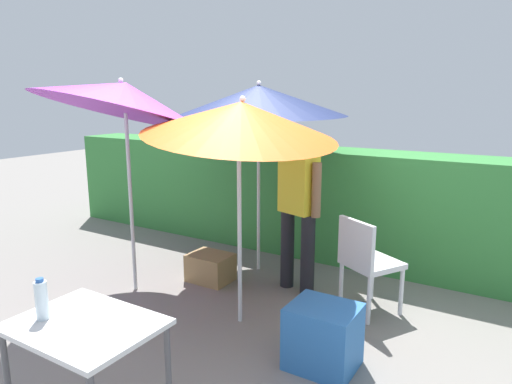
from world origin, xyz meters
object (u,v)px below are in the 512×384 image
Objects in this scene: chair_plastic at (366,260)px; umbrella_rainbow at (241,119)px; umbrella_yellow at (123,98)px; cooler_box at (323,337)px; umbrella_orange at (259,101)px; folding_table at (86,337)px; person_vendor at (298,201)px; bottle_water at (42,300)px; crate_cardboard at (210,267)px.

umbrella_rainbow is at bearing -140.74° from chair_plastic.
chair_plastic is at bearing 39.26° from umbrella_rainbow.
cooler_box is at bearing -7.20° from umbrella_yellow.
umbrella_rainbow is at bearing -65.75° from umbrella_orange.
umbrella_rainbow is at bearing 91.51° from folding_table.
person_vendor is at bearing 29.63° from umbrella_yellow.
bottle_water is (0.31, -2.86, -1.05)m from umbrella_orange.
umbrella_rainbow is 1.09× the size of person_vendor.
bottle_water is at bearing -96.31° from umbrella_rainbow.
chair_plastic is 2.69m from bottle_water.
person_vendor is 7.83× the size of bottle_water.
umbrella_orange is at bearing 96.28° from bottle_water.
chair_plastic is 1.03m from cooler_box.
umbrella_rainbow is 2.56× the size of folding_table.
bottle_water is (0.58, -2.30, 0.70)m from crate_cardboard.
umbrella_rainbow is 0.97× the size of umbrella_orange.
cooler_box is (1.39, -1.40, -1.66)m from umbrella_orange.
umbrella_rainbow reaches higher than cooler_box.
umbrella_rainbow is 1.24m from umbrella_orange.
bottle_water is at bearing -83.72° from umbrella_orange.
umbrella_orange reaches higher than person_vendor.
umbrella_yellow is 1.95m from crate_cardboard.
umbrella_orange reaches higher than crate_cardboard.
person_vendor reaches higher than folding_table.
cooler_box is 1.08× the size of crate_cardboard.
crate_cardboard is at bearing -175.12° from chair_plastic.
chair_plastic is at bearing -16.66° from umbrella_orange.
person_vendor is (0.12, 0.83, -0.83)m from umbrella_rainbow.
cooler_box is (0.76, -1.11, -0.70)m from person_vendor.
bottle_water is at bearing -159.55° from folding_table.
bottle_water is (1.15, -1.74, -1.09)m from umbrella_yellow.
umbrella_rainbow is 4.57× the size of crate_cardboard.
cooler_box is at bearing -55.47° from person_vendor.
folding_table is (-0.83, -2.36, 0.13)m from chair_plastic.
folding_table is at bearing -109.34° from chair_plastic.
chair_plastic is (0.75, -0.12, -0.42)m from person_vendor.
umbrella_yellow is 2.35m from bottle_water.
crate_cardboard is at bearing 152.97° from cooler_box.
folding_table reaches higher than cooler_box.
umbrella_yellow reaches higher than umbrella_orange.
umbrella_rainbow is 4.22× the size of cooler_box.
umbrella_rainbow reaches higher than crate_cardboard.
crate_cardboard is (-0.90, -0.26, -0.79)m from person_vendor.
cooler_box reaches higher than crate_cardboard.
folding_table is (-0.08, -2.48, -0.29)m from person_vendor.
umbrella_rainbow reaches higher than person_vendor.
cooler_box is (2.22, -0.28, -1.69)m from umbrella_yellow.
bottle_water is (-0.24, -0.09, 0.20)m from folding_table.
crate_cardboard is (-0.78, 0.57, -1.62)m from umbrella_rainbow.
bottle_water is at bearing -75.78° from crate_cardboard.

